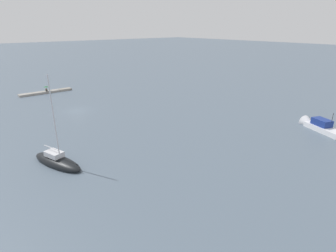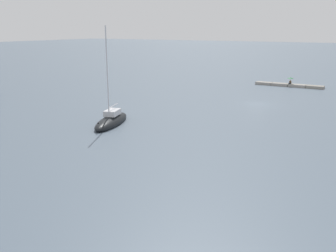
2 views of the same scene
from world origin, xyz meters
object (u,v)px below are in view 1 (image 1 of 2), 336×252
Objects in this scene: person_seated_brown_left at (46,90)px; motorboat_white_mid at (318,126)px; sailboat_black_mid at (57,161)px; umbrella_open_green at (46,87)px.

person_seated_brown_left is 0.09× the size of motorboat_white_mid.
motorboat_white_mid is at bearing 140.67° from sailboat_black_mid.
motorboat_white_mid is at bearing 115.36° from umbrella_open_green.
sailboat_black_mid reaches higher than motorboat_white_mid.
motorboat_white_mid reaches higher than umbrella_open_green.
person_seated_brown_left is at bearing -122.75° from sailboat_black_mid.
umbrella_open_green is 0.16× the size of motorboat_white_mid.
person_seated_brown_left is at bearing 136.89° from motorboat_white_mid.
sailboat_black_mid is (11.01, 39.44, -0.36)m from person_seated_brown_left.
motorboat_white_mid is (-25.82, 54.46, -0.31)m from person_seated_brown_left.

